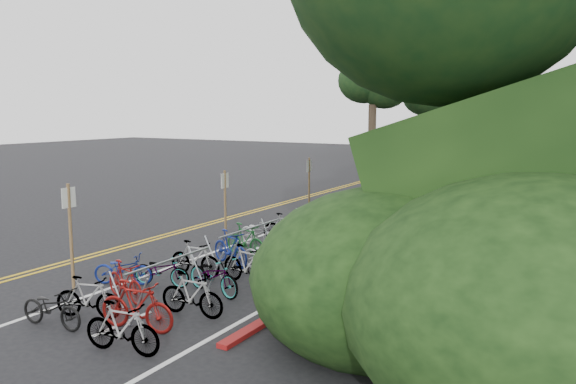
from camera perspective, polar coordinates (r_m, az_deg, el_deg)
name	(u,v)px	position (r m, az deg, el deg)	size (l,w,h in m)	color
ground	(97,278)	(16.19, -18.82, -8.25)	(120.00, 120.00, 0.00)	black
road_markings	(299,219)	(23.51, 1.16, -2.72)	(7.47, 80.00, 0.01)	gold
red_curb	(432,222)	(23.33, 14.45, -2.96)	(0.25, 28.00, 0.10)	maroon
bike_rack_front	(171,273)	(13.14, -11.85, -8.05)	(1.13, 2.75, 1.14)	gray
bike_racks_rest	(379,194)	(24.97, 9.19, -0.20)	(1.14, 23.00, 1.17)	gray
signpost_near	(70,230)	(14.95, -21.23, -3.64)	(0.08, 0.40, 2.71)	brown
signposts_rest	(339,176)	(26.74, 5.20, 1.67)	(0.08, 18.40, 2.50)	brown
bike_front	(123,269)	(15.30, -16.41, -7.52)	(1.55, 0.54, 0.82)	navy
bike_valet	(239,256)	(15.78, -5.04, -6.48)	(3.41, 12.71, 1.06)	black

